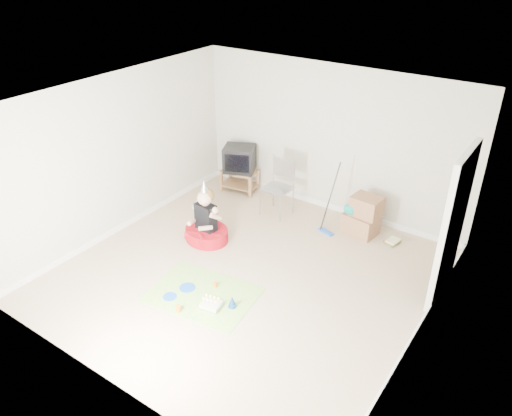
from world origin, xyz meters
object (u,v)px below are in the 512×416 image
Objects in this scene: crt_tv at (239,159)px; folding_chair at (277,189)px; tv_stand at (240,178)px; seated_woman at (206,227)px; birthday_cake at (211,305)px; cardboard_boxes at (362,216)px.

crt_tv is 0.54× the size of folding_chair.
seated_woman is at bearing -70.82° from tv_stand.
seated_woman is 3.67× the size of birthday_cake.
tv_stand is 0.68× the size of seated_woman.
seated_woman reaches higher than cardboard_boxes.
folding_chair reaches higher than birthday_cake.
birthday_cake is at bearing -84.13° from crt_tv.
tv_stand is 1.18m from folding_chair.
tv_stand is 3.50m from birthday_cake.
birthday_cake is (-0.87, -2.89, -0.29)m from cardboard_boxes.
folding_chair reaches higher than tv_stand.
tv_stand is at bearing 109.18° from seated_woman.
seated_woman reaches higher than crt_tv.
crt_tv reaches higher than birthday_cake.
birthday_cake is at bearing -48.71° from seated_woman.
tv_stand is 2.60m from cardboard_boxes.
cardboard_boxes is (2.60, -0.14, 0.07)m from tv_stand.
birthday_cake is at bearing -76.32° from folding_chair.
folding_chair is at bearing -43.43° from crt_tv.
birthday_cake is (1.12, -1.28, -0.20)m from seated_woman.
crt_tv is 1.91m from seated_woman.
cardboard_boxes is at bearing 9.33° from folding_chair.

